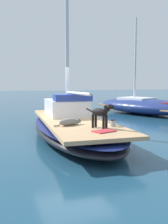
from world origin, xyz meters
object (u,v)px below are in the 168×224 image
object	(u,v)px
deck_towel	(104,131)
dog_black	(101,113)
coiled_rope	(63,123)
sailboat_main	(73,128)
deck_winch	(113,123)
moored_boat_starboard_side	(143,106)
dog_grey	(69,122)

from	to	relation	value
deck_towel	dog_black	bearing A→B (deg)	73.63
coiled_rope	deck_towel	xyz separation A→B (m)	(0.61, -1.56, -0.01)
sailboat_main	coiled_rope	world-z (taller)	coiled_rope
sailboat_main	dog_black	world-z (taller)	dog_black
sailboat_main	deck_towel	distance (m)	2.51
sailboat_main	dog_black	bearing A→B (deg)	-87.49
sailboat_main	deck_winch	size ratio (longest dim) A/B	35.47
deck_winch	moored_boat_starboard_side	distance (m)	9.03
sailboat_main	deck_towel	xyz separation A→B (m)	(-0.05, -2.49, 0.34)
deck_winch	sailboat_main	bearing A→B (deg)	105.83
coiled_rope	dog_black	bearing A→B (deg)	-55.45
dog_black	coiled_rope	world-z (taller)	dog_black
coiled_rope	dog_grey	bearing A→B (deg)	-71.63
moored_boat_starboard_side	deck_towel	bearing A→B (deg)	-130.85
dog_black	moored_boat_starboard_side	xyz separation A→B (m)	(6.31, 6.99, -0.56)
sailboat_main	dog_grey	distance (m)	1.41
dog_black	sailboat_main	bearing A→B (deg)	92.51
sailboat_main	coiled_rope	xyz separation A→B (m)	(-0.66, -0.93, 0.35)
dog_black	coiled_rope	bearing A→B (deg)	124.55
sailboat_main	moored_boat_starboard_side	size ratio (longest dim) A/B	1.01
moored_boat_starboard_side	sailboat_main	bearing A→B (deg)	-142.17
dog_grey	deck_towel	bearing A→B (deg)	-68.00
dog_grey	moored_boat_starboard_side	xyz separation A→B (m)	(6.97, 6.20, -0.24)
dog_black	dog_grey	world-z (taller)	dog_black
dog_grey	moored_boat_starboard_side	size ratio (longest dim) A/B	0.13
deck_winch	moored_boat_starboard_side	size ratio (longest dim) A/B	0.03
deck_winch	deck_towel	world-z (taller)	deck_winch
dog_black	deck_towel	xyz separation A→B (m)	(-0.14, -0.47, -0.41)
coiled_rope	deck_towel	distance (m)	1.67
sailboat_main	deck_winch	xyz separation A→B (m)	(0.53, -1.88, 0.42)
moored_boat_starboard_side	coiled_rope	bearing A→B (deg)	-140.10
sailboat_main	moored_boat_starboard_side	distance (m)	8.11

